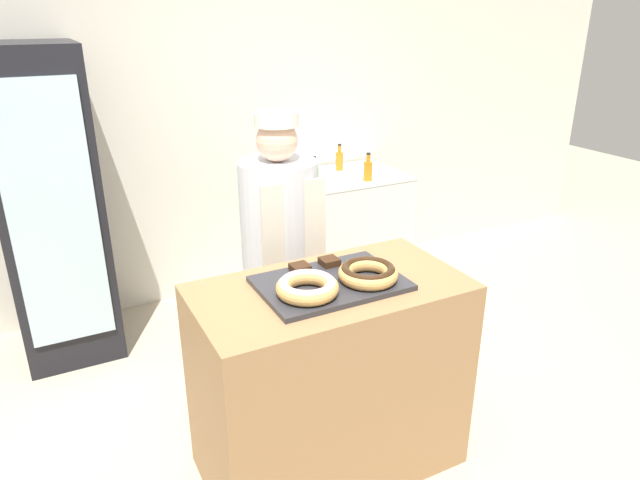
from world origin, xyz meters
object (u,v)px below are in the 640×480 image
object	(u,v)px
donut_light_glaze	(307,286)
donut_chocolate_glaze	(368,272)
serving_tray	(331,283)
baker_person	(281,257)
bottle_green	(314,178)
chest_freezer	(339,231)
brownie_back_left	(300,268)
brownie_back_right	(329,262)
beverage_fridge	(51,208)
bottle_orange	(368,170)
bottle_orange_b	(339,160)

from	to	relation	value
donut_light_glaze	donut_chocolate_glaze	size ratio (longest dim) A/B	1.00
serving_tray	baker_person	world-z (taller)	baker_person
bottle_green	chest_freezer	bearing A→B (deg)	35.47
donut_light_glaze	baker_person	distance (m)	0.79
donut_light_glaze	brownie_back_left	bearing A→B (deg)	71.94
serving_tray	donut_light_glaze	xyz separation A→B (m)	(-0.15, -0.07, 0.05)
brownie_back_right	bottle_green	distance (m)	1.46
brownie_back_left	chest_freezer	distance (m)	2.01
baker_person	bottle_green	xyz separation A→B (m)	(0.62, 0.82, 0.16)
serving_tray	beverage_fridge	xyz separation A→B (m)	(-1.01, 1.73, -0.02)
chest_freezer	bottle_orange	bearing A→B (deg)	-61.12
donut_chocolate_glaze	beverage_fridge	bearing A→B (deg)	122.76
chest_freezer	donut_light_glaze	bearing A→B (deg)	-122.95
donut_chocolate_glaze	beverage_fridge	world-z (taller)	beverage_fridge
brownie_back_right	brownie_back_left	bearing A→B (deg)	180.00
donut_light_glaze	baker_person	world-z (taller)	baker_person
serving_tray	bottle_orange	size ratio (longest dim) A/B	2.96
baker_person	serving_tray	bearing A→B (deg)	-94.39
serving_tray	baker_person	bearing A→B (deg)	85.61
serving_tray	bottle_orange_b	distance (m)	2.18
donut_light_glaze	brownie_back_right	distance (m)	0.31
brownie_back_left	chest_freezer	world-z (taller)	brownie_back_left
serving_tray	chest_freezer	xyz separation A→B (m)	(1.02, 1.74, -0.53)
donut_light_glaze	bottle_green	bearing A→B (deg)	62.30
serving_tray	bottle_green	size ratio (longest dim) A/B	2.54
donut_light_glaze	beverage_fridge	size ratio (longest dim) A/B	0.14
brownie_back_right	serving_tray	bearing A→B (deg)	-116.37
brownie_back_left	baker_person	world-z (taller)	baker_person
brownie_back_left	donut_light_glaze	bearing A→B (deg)	-108.06
beverage_fridge	chest_freezer	xyz separation A→B (m)	(2.04, 0.01, -0.51)
brownie_back_right	chest_freezer	bearing A→B (deg)	59.10
donut_light_glaze	chest_freezer	bearing A→B (deg)	57.05
beverage_fridge	baker_person	bearing A→B (deg)	-45.10
donut_chocolate_glaze	bottle_green	size ratio (longest dim) A/B	1.07
donut_light_glaze	bottle_orange	distance (m)	2.05
brownie_back_left	bottle_green	world-z (taller)	bottle_green
chest_freezer	bottle_orange_b	xyz separation A→B (m)	(0.08, 0.15, 0.53)
donut_light_glaze	chest_freezer	world-z (taller)	donut_light_glaze
serving_tray	bottle_orange_b	world-z (taller)	bottle_orange_b
brownie_back_left	bottle_orange_b	distance (m)	2.10
donut_chocolate_glaze	chest_freezer	world-z (taller)	donut_chocolate_glaze
brownie_back_left	bottle_orange	size ratio (longest dim) A/B	0.38
donut_chocolate_glaze	bottle_green	xyz separation A→B (m)	(0.52, 1.56, -0.03)
serving_tray	bottle_orange_b	bearing A→B (deg)	59.74
baker_person	donut_chocolate_glaze	bearing A→B (deg)	-82.53
donut_light_glaze	bottle_green	xyz separation A→B (m)	(0.82, 1.56, -0.03)
bottle_green	donut_chocolate_glaze	bearing A→B (deg)	-108.55
donut_light_glaze	chest_freezer	distance (m)	2.23
beverage_fridge	bottle_orange_b	xyz separation A→B (m)	(2.11, 0.15, 0.03)
serving_tray	bottle_green	world-z (taller)	bottle_green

